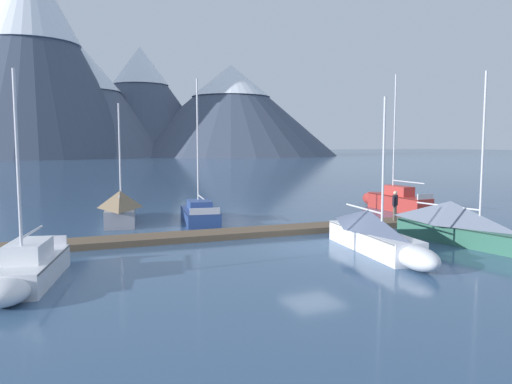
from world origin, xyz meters
TOP-DOWN VIEW (x-y plane):
  - ground_plane at (0.00, 0.00)m, footprint 700.00×700.00m
  - mountain_shoulder_ridge at (-7.77, 169.87)m, footprint 68.70×68.70m
  - mountain_east_summit at (8.46, 176.63)m, footprint 66.10×66.10m
  - mountain_rear_spur at (32.34, 185.21)m, footprint 61.45×61.45m
  - mountain_north_horn at (65.76, 169.96)m, footprint 86.15×86.15m
  - dock at (0.00, 4.00)m, footprint 26.56×3.76m
  - sailboat_nearest_berth at (-11.61, -0.97)m, footprint 3.01×5.81m
  - sailboat_second_berth at (-6.49, 11.03)m, footprint 2.78×6.22m
  - sailboat_mid_dock_port at (-2.15, 9.59)m, footprint 2.83×6.12m
  - sailboat_mid_dock_starboard at (1.97, -1.88)m, footprint 2.69×7.65m
  - sailboat_far_berth at (6.71, -2.01)m, footprint 2.19×7.33m
  - sailboat_outer_slip at (11.98, 8.65)m, footprint 1.72×6.93m
  - person_on_dock at (7.47, 3.29)m, footprint 0.50×0.40m

SIDE VIEW (x-z plane):
  - ground_plane at x=0.00m, z-range 0.00..0.00m
  - dock at x=0.00m, z-range -0.01..0.29m
  - sailboat_mid_dock_port at x=-2.15m, z-range -3.71..4.76m
  - sailboat_nearest_berth at x=-11.61m, z-range -2.94..4.03m
  - sailboat_outer_slip at x=11.98m, z-range -4.01..5.42m
  - sailboat_mid_dock_starboard at x=1.97m, z-range -2.46..4.10m
  - sailboat_second_berth at x=-6.49m, z-range -2.62..4.45m
  - sailboat_far_berth at x=6.71m, z-range -2.97..4.84m
  - person_on_dock at x=7.47m, z-range 0.42..2.11m
  - mountain_north_horn at x=65.76m, z-range 0.53..37.30m
  - mountain_east_summit at x=8.46m, z-range 0.85..42.04m
  - mountain_rear_spur at x=32.34m, z-range 0.62..44.52m
  - mountain_shoulder_ridge at x=-7.77m, z-range 1.73..71.75m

